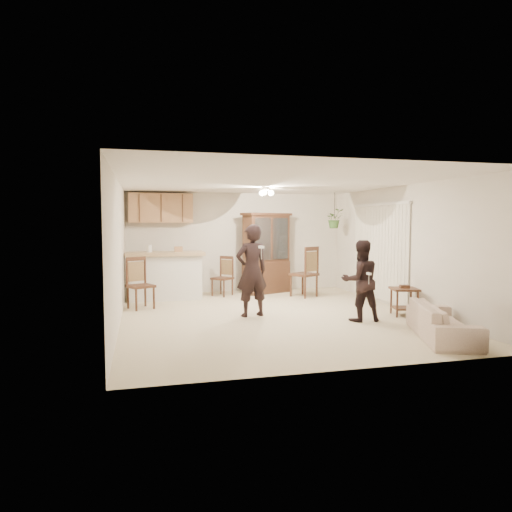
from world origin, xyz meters
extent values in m
plane|color=beige|center=(0.00, 0.00, 0.00)|extent=(6.50, 6.50, 0.00)
cube|color=white|center=(0.00, 0.00, 2.50)|extent=(5.50, 6.50, 0.02)
cube|color=beige|center=(0.00, 3.25, 1.25)|extent=(5.50, 0.02, 2.50)
cube|color=beige|center=(0.00, -3.25, 1.25)|extent=(5.50, 0.02, 2.50)
cube|color=beige|center=(-2.75, 0.00, 1.25)|extent=(0.02, 6.50, 2.50)
cube|color=beige|center=(2.75, 0.00, 1.25)|extent=(0.02, 6.50, 2.50)
cube|color=silver|center=(-1.85, 2.35, 0.50)|extent=(1.60, 0.55, 1.00)
cube|color=tan|center=(-1.85, 2.35, 1.05)|extent=(1.75, 0.70, 0.08)
cube|color=olive|center=(-1.90, 3.07, 2.10)|extent=(1.50, 0.34, 0.70)
imported|color=#2C5522|center=(2.30, 2.40, 1.85)|extent=(0.43, 0.37, 0.48)
cylinder|color=black|center=(2.30, 2.40, 2.17)|extent=(0.01, 0.01, 0.65)
imported|color=#EEE0C4|center=(2.05, -2.21, 0.37)|extent=(1.34, 2.01, 0.73)
imported|color=black|center=(-0.38, 0.07, 0.90)|extent=(0.73, 0.55, 1.80)
imported|color=black|center=(1.40, -0.80, 0.68)|extent=(0.68, 0.54, 1.35)
cube|color=#371C14|center=(0.64, 2.76, 0.39)|extent=(1.25, 0.87, 0.78)
cube|color=#371C14|center=(0.64, 2.76, 1.36)|extent=(1.23, 0.81, 1.16)
cube|color=#AEB9BF|center=(0.64, 2.76, 1.36)|extent=(0.94, 0.40, 1.02)
cube|color=#371C14|center=(0.64, 2.76, 1.96)|extent=(1.35, 0.92, 0.06)
cube|color=#371C14|center=(2.43, -0.57, 0.50)|extent=(0.58, 0.58, 0.04)
cube|color=#371C14|center=(2.43, -0.57, 0.14)|extent=(0.48, 0.48, 0.03)
cube|color=#371C14|center=(2.43, -0.57, 0.55)|extent=(0.19, 0.15, 0.06)
cube|color=#371C14|center=(-2.40, 1.34, 0.46)|extent=(0.62, 0.62, 0.05)
cube|color=olive|center=(-2.40, 1.34, 0.75)|extent=(0.33, 0.19, 0.40)
cube|color=#371C14|center=(-2.40, 1.34, 1.01)|extent=(0.40, 0.22, 0.08)
cube|color=#371C14|center=(-0.50, 2.57, 0.42)|extent=(0.59, 0.59, 0.05)
cube|color=olive|center=(-0.50, 2.57, 0.67)|extent=(0.24, 0.25, 0.36)
cube|color=#371C14|center=(-0.50, 2.57, 0.91)|extent=(0.29, 0.30, 0.07)
cube|color=#371C14|center=(1.35, 1.98, 0.53)|extent=(0.72, 0.72, 0.06)
cube|color=olive|center=(1.35, 1.98, 0.85)|extent=(0.36, 0.24, 0.46)
cube|color=#371C14|center=(1.35, 1.98, 1.15)|extent=(0.44, 0.28, 0.09)
cube|color=white|center=(-0.30, -0.32, 1.32)|extent=(0.07, 0.16, 0.05)
cube|color=white|center=(1.39, -1.13, 0.89)|extent=(0.04, 0.13, 0.04)
camera|label=1|loc=(-2.36, -8.14, 1.76)|focal=32.00mm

